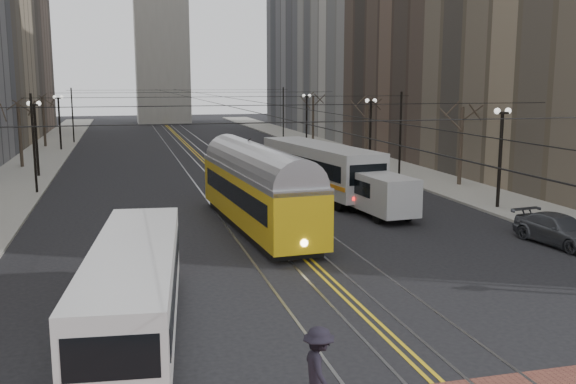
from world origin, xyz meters
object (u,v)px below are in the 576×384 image
cargo_van (380,196)px  sedan_grey (374,176)px  transit_bus (135,293)px  sedan_silver (285,175)px  sedan_parked (560,230)px  pedestrian_d (319,369)px  streetcar (257,196)px  rear_bus (319,170)px

cargo_van → sedan_grey: 10.65m
transit_bus → sedan_silver: 28.68m
sedan_parked → pedestrian_d: size_ratio=2.40×
cargo_van → sedan_grey: bearing=63.9°
cargo_van → sedan_grey: cargo_van is taller
streetcar → pedestrian_d: 18.50m
transit_bus → sedan_grey: size_ratio=2.75×
transit_bus → sedan_grey: bearing=60.4°
cargo_van → sedan_parked: cargo_van is taller
sedan_parked → pedestrian_d: bearing=-150.4°
transit_bus → sedan_parked: 19.96m
sedan_grey → cargo_van: bearing=-103.2°
streetcar → sedan_grey: size_ratio=3.48×
sedan_grey → pedestrian_d: 32.05m
sedan_silver → streetcar: bearing=-118.9°
transit_bus → pedestrian_d: 6.58m
transit_bus → cargo_van: transit_bus is taller
sedan_silver → sedan_parked: size_ratio=0.86×
sedan_grey → sedan_silver: (-5.95, 2.50, -0.02)m
sedan_parked → pedestrian_d: (-15.05, -11.50, 0.31)m
streetcar → cargo_van: 7.11m
cargo_van → rear_bus: bearing=93.8°
sedan_silver → pedestrian_d: size_ratio=2.06×
streetcar → cargo_van: (7.04, 0.91, -0.45)m
sedan_grey → sedan_silver: bearing=164.6°
cargo_van → sedan_parked: bearing=-59.7°
transit_bus → cargo_van: (13.37, 13.95, -0.19)m
sedan_silver → rear_bus: bearing=-87.9°
transit_bus → streetcar: 14.50m
rear_bus → transit_bus: bearing=-128.1°
cargo_van → sedan_parked: (5.58, -7.73, -0.51)m
sedan_grey → rear_bus: bearing=-144.9°
transit_bus → rear_bus: (12.15, 21.31, 0.28)m
sedan_silver → transit_bus: bearing=-121.9°
streetcar → sedan_parked: (12.62, -6.82, -0.96)m
sedan_grey → sedan_silver: 6.46m
pedestrian_d → sedan_silver: bearing=-13.1°
sedan_parked → pedestrian_d: pedestrian_d is taller
sedan_silver → sedan_grey: bearing=-31.8°
rear_bus → sedan_grey: (4.95, 2.61, -0.98)m
streetcar → sedan_grey: 15.34m
rear_bus → cargo_van: 7.47m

